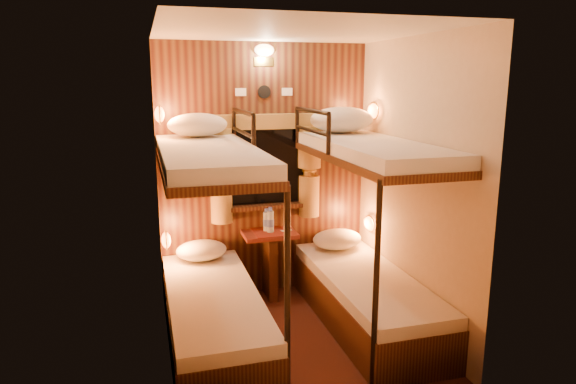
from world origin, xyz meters
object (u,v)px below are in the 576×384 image
object	(u,v)px
table	(270,256)
bottle_left	(270,222)
bunk_left	(212,278)
bunk_right	(367,262)
bottle_right	(266,221)

from	to	relation	value
table	bottle_left	world-z (taller)	bottle_left
table	bunk_left	bearing A→B (deg)	-129.67
bunk_left	bunk_right	distance (m)	1.30
bunk_right	bottle_left	size ratio (longest dim) A/B	7.84
bottle_right	table	bearing A→B (deg)	-66.48
bunk_left	bunk_right	size ratio (longest dim) A/B	1.00
bunk_left	table	world-z (taller)	bunk_left
bunk_right	bottle_right	distance (m)	1.08
table	bottle_left	size ratio (longest dim) A/B	2.70
bunk_left	table	size ratio (longest dim) A/B	2.90
table	bottle_right	distance (m)	0.33
table	bottle_left	xyz separation A→B (m)	(0.01, -0.01, 0.34)
bunk_right	bottle_left	xyz separation A→B (m)	(-0.64, 0.77, 0.20)
bunk_right	bottle_left	distance (m)	1.02
bottle_right	bunk_left	bearing A→B (deg)	-127.27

